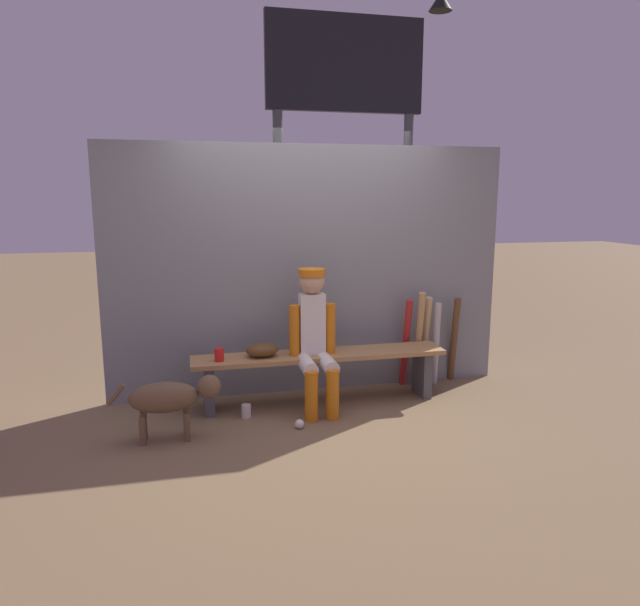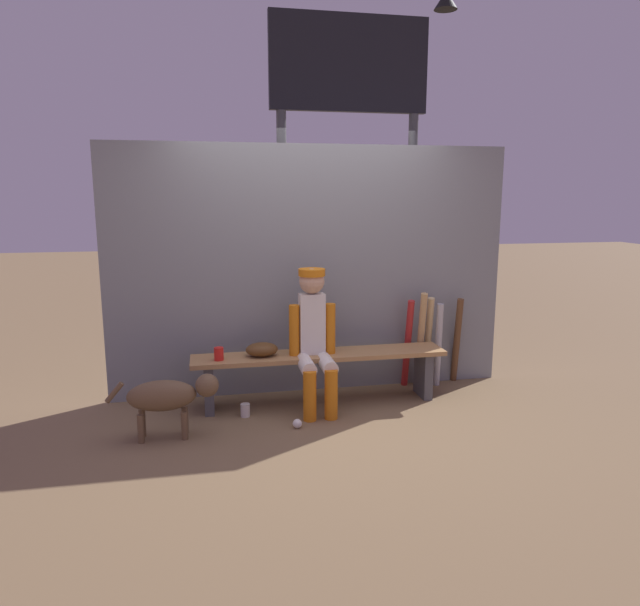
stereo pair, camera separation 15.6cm
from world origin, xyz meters
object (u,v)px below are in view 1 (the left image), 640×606
at_px(bat_aluminum_silver, 436,344).
at_px(baseball, 300,424).
at_px(bat_wood_dark, 454,339).
at_px(cup_on_bench, 219,355).
at_px(dugout_bench, 320,365).
at_px(scoreboard, 350,113).
at_px(player_seated, 315,335).
at_px(bat_wood_tan, 419,339).
at_px(bat_aluminum_red, 406,343).
at_px(cup_on_ground, 246,411).
at_px(bat_wood_natural, 426,340).
at_px(baseball_glove, 262,350).
at_px(dog, 171,397).

height_order(bat_aluminum_silver, baseball, bat_aluminum_silver).
bearing_deg(bat_wood_dark, cup_on_bench, -171.37).
distance_m(dugout_bench, scoreboard, 2.67).
bearing_deg(player_seated, bat_wood_tan, 16.88).
xyz_separation_m(bat_aluminum_red, cup_on_ground, (-1.59, -0.45, -0.38)).
xyz_separation_m(bat_aluminum_red, cup_on_bench, (-1.79, -0.31, 0.08)).
bearing_deg(bat_wood_tan, dugout_bench, -167.66).
bearing_deg(bat_wood_natural, cup_on_bench, -170.17).
xyz_separation_m(dugout_bench, cup_on_ground, (-0.68, -0.19, -0.30)).
bearing_deg(scoreboard, bat_wood_tan, -66.19).
xyz_separation_m(bat_wood_dark, cup_on_ground, (-2.11, -0.49, -0.37)).
height_order(bat_wood_natural, bat_aluminum_silver, bat_wood_natural).
bearing_deg(cup_on_bench, player_seated, -4.15).
height_order(bat_wood_dark, scoreboard, scoreboard).
distance_m(dugout_bench, baseball, 0.68).
xyz_separation_m(bat_aluminum_red, bat_wood_tan, (0.11, -0.04, 0.04)).
bearing_deg(cup_on_bench, dugout_bench, 3.24).
xyz_separation_m(bat_wood_natural, bat_aluminum_silver, (0.08, -0.07, -0.03)).
bearing_deg(cup_on_ground, bat_wood_dark, 13.09).
bearing_deg(player_seated, bat_wood_dark, 15.24).
height_order(player_seated, bat_wood_dark, player_seated).
height_order(player_seated, cup_on_bench, player_seated).
xyz_separation_m(cup_on_ground, scoreboard, (1.28, 1.38, 2.62)).
xyz_separation_m(baseball_glove, bat_wood_tan, (1.54, 0.22, -0.05)).
height_order(bat_aluminum_red, cup_on_bench, bat_aluminum_red).
bearing_deg(baseball, scoreboard, 62.62).
bearing_deg(bat_wood_tan, baseball_glove, -171.71).
bearing_deg(bat_wood_natural, baseball_glove, -169.70).
height_order(bat_aluminum_silver, scoreboard, scoreboard).
xyz_separation_m(bat_wood_tan, cup_on_ground, (-1.71, -0.41, -0.42)).
distance_m(bat_wood_tan, cup_on_bench, 1.93).
height_order(bat_wood_dark, cup_on_bench, bat_wood_dark).
distance_m(bat_aluminum_red, scoreboard, 2.44).
bearing_deg(player_seated, scoreboard, 62.78).
distance_m(scoreboard, dog, 3.44).
distance_m(player_seated, dog, 1.30).
relative_size(bat_wood_natural, cup_on_bench, 8.08).
relative_size(bat_wood_natural, bat_wood_dark, 1.04).
bearing_deg(bat_wood_natural, dugout_bench, -165.21).
height_order(cup_on_ground, cup_on_bench, cup_on_bench).
bearing_deg(bat_wood_dark, bat_aluminum_red, -175.71).
distance_m(bat_aluminum_red, baseball, 1.49).
relative_size(baseball_glove, scoreboard, 0.07).
bearing_deg(bat_wood_dark, player_seated, -164.76).
bearing_deg(bat_aluminum_silver, bat_wood_dark, 17.00).
relative_size(player_seated, baseball, 16.45).
height_order(baseball_glove, baseball, baseball_glove).
xyz_separation_m(bat_aluminum_red, scoreboard, (-0.31, 0.93, 2.24)).
distance_m(bat_aluminum_red, cup_on_ground, 1.70).
bearing_deg(dugout_bench, player_seated, -123.50).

